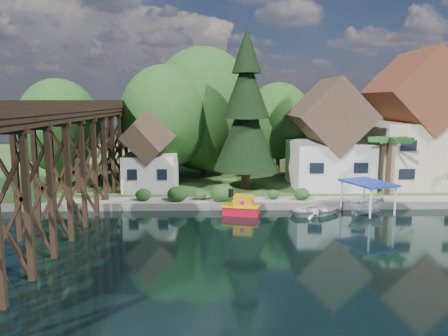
% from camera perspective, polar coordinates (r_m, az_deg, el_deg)
% --- Properties ---
extents(ground, '(140.00, 140.00, 0.00)m').
position_cam_1_polar(ground, '(30.18, 7.93, -9.17)').
color(ground, black).
rests_on(ground, ground).
extents(bank, '(140.00, 52.00, 0.50)m').
position_cam_1_polar(bank, '(63.14, 2.99, 0.63)').
color(bank, '#27451B').
rests_on(bank, ground).
extents(seawall, '(60.00, 0.40, 0.62)m').
position_cam_1_polar(seawall, '(38.43, 11.94, -4.85)').
color(seawall, slate).
rests_on(seawall, ground).
extents(promenade, '(50.00, 2.60, 0.06)m').
position_cam_1_polar(promenade, '(40.10, 14.31, -4.04)').
color(promenade, gray).
rests_on(promenade, bank).
extents(trestle_bridge, '(4.12, 44.18, 9.30)m').
position_cam_1_polar(trestle_bridge, '(35.52, -19.77, 1.96)').
color(trestle_bridge, black).
rests_on(trestle_bridge, ground).
extents(house_left, '(7.64, 8.64, 11.02)m').
position_cam_1_polar(house_left, '(46.04, 13.50, 3.45)').
color(house_left, white).
rests_on(house_left, bank).
extents(house_center, '(8.65, 9.18, 13.89)m').
position_cam_1_polar(house_center, '(49.48, 23.56, 4.80)').
color(house_center, beige).
rests_on(house_center, bank).
extents(shed, '(5.09, 5.40, 7.85)m').
position_cam_1_polar(shed, '(43.60, -9.55, 1.54)').
color(shed, white).
rests_on(shed, bank).
extents(bg_trees, '(49.90, 13.30, 10.57)m').
position_cam_1_polar(bg_trees, '(49.94, 5.32, 6.53)').
color(bg_trees, '#382314').
rests_on(bg_trees, bank).
extents(shrubs, '(15.76, 2.47, 1.70)m').
position_cam_1_polar(shrubs, '(38.42, -1.06, -3.25)').
color(shrubs, '#1C3D16').
rests_on(shrubs, bank).
extents(conifer, '(6.38, 6.38, 15.72)m').
position_cam_1_polar(conifer, '(43.07, 2.91, 7.22)').
color(conifer, '#382314').
rests_on(conifer, bank).
extents(palm_tree, '(5.07, 5.07, 5.75)m').
position_cam_1_polar(palm_tree, '(43.19, 20.85, 3.27)').
color(palm_tree, '#382314').
rests_on(palm_tree, bank).
extents(tugboat, '(3.28, 2.30, 2.16)m').
position_cam_1_polar(tugboat, '(35.86, 2.33, -5.10)').
color(tugboat, red).
rests_on(tugboat, ground).
extents(boat_white_a, '(4.80, 3.93, 0.87)m').
position_cam_1_polar(boat_white_a, '(36.71, 11.99, -5.30)').
color(boat_white_a, white).
rests_on(boat_white_a, ground).
extents(boat_canopy, '(4.14, 4.94, 2.71)m').
position_cam_1_polar(boat_canopy, '(37.71, 18.21, -4.04)').
color(boat_canopy, silver).
rests_on(boat_canopy, ground).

